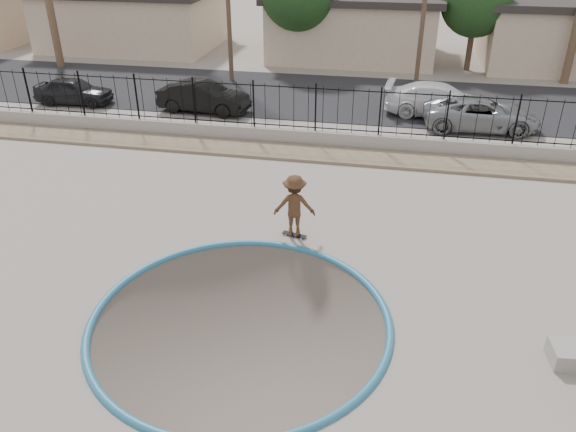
# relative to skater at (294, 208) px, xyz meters

# --- Properties ---
(ground) EXTENTS (120.00, 120.00, 2.20)m
(ground) POSITION_rel_skater_xyz_m (-0.52, 9.00, -2.01)
(ground) COLOR gray
(ground) RESTS_ON ground
(bowl_pit) EXTENTS (6.84, 6.84, 1.80)m
(bowl_pit) POSITION_rel_skater_xyz_m (-0.52, -4.00, -0.91)
(bowl_pit) COLOR #50433D
(bowl_pit) RESTS_ON ground
(coping_ring) EXTENTS (7.04, 7.04, 0.20)m
(coping_ring) POSITION_rel_skater_xyz_m (-0.52, -4.00, -0.91)
(coping_ring) COLOR #296987
(coping_ring) RESTS_ON ground
(rock_strip) EXTENTS (42.00, 1.60, 0.11)m
(rock_strip) POSITION_rel_skater_xyz_m (-0.52, 6.20, -0.86)
(rock_strip) COLOR #90795E
(rock_strip) RESTS_ON ground
(retaining_wall) EXTENTS (42.00, 0.45, 0.60)m
(retaining_wall) POSITION_rel_skater_xyz_m (-0.52, 7.30, -0.61)
(retaining_wall) COLOR gray
(retaining_wall) RESTS_ON ground
(fence) EXTENTS (40.00, 0.04, 1.80)m
(fence) POSITION_rel_skater_xyz_m (-0.52, 7.30, 0.59)
(fence) COLOR black
(fence) RESTS_ON retaining_wall
(street) EXTENTS (90.00, 8.00, 0.04)m
(street) POSITION_rel_skater_xyz_m (-0.52, 14.00, -0.89)
(street) COLOR black
(street) RESTS_ON ground
(house_west) EXTENTS (11.60, 8.60, 3.90)m
(house_west) POSITION_rel_skater_xyz_m (-15.52, 23.50, 1.06)
(house_west) COLOR tan
(house_west) RESTS_ON ground
(house_center) EXTENTS (10.60, 8.60, 3.90)m
(house_center) POSITION_rel_skater_xyz_m (-0.52, 23.50, 1.06)
(house_center) COLOR tan
(house_center) RESTS_ON ground
(street_tree_mid) EXTENTS (3.96, 3.96, 5.83)m
(street_tree_mid) POSITION_rel_skater_xyz_m (6.48, 21.00, 2.93)
(street_tree_mid) COLOR #473323
(street_tree_mid) RESTS_ON ground
(skater) EXTENTS (1.26, 0.83, 1.82)m
(skater) POSITION_rel_skater_xyz_m (0.00, 0.00, 0.00)
(skater) COLOR brown
(skater) RESTS_ON ground
(skateboard) EXTENTS (0.75, 0.36, 0.06)m
(skateboard) POSITION_rel_skater_xyz_m (0.00, -0.00, -0.86)
(skateboard) COLOR black
(skateboard) RESTS_ON ground
(car_a) EXTENTS (3.75, 1.61, 1.26)m
(car_a) POSITION_rel_skater_xyz_m (-12.82, 10.40, -0.24)
(car_a) COLOR black
(car_a) RESTS_ON street
(car_b) EXTENTS (4.35, 1.86, 1.40)m
(car_b) POSITION_rel_skater_xyz_m (-6.22, 10.40, -0.18)
(car_b) COLOR black
(car_b) RESTS_ON street
(car_c) EXTENTS (5.09, 2.39, 1.43)m
(car_c) POSITION_rel_skater_xyz_m (4.51, 11.90, -0.16)
(car_c) COLOR white
(car_c) RESTS_ON street
(car_d) EXTENTS (4.91, 2.44, 1.34)m
(car_d) POSITION_rel_skater_xyz_m (6.16, 10.40, -0.21)
(car_d) COLOR gray
(car_d) RESTS_ON street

